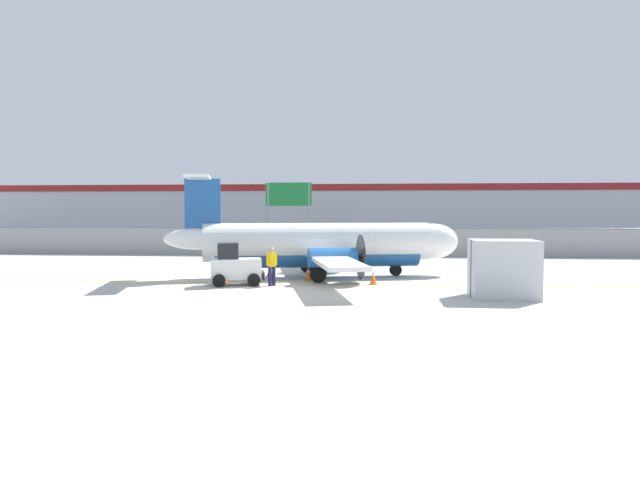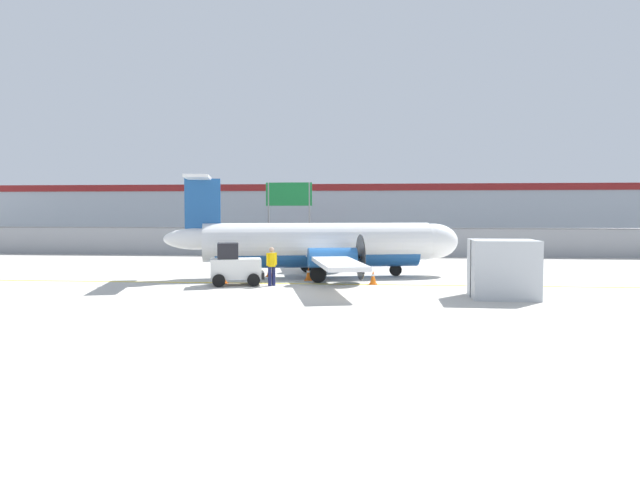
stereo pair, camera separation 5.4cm
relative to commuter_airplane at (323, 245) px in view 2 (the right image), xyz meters
The scene contains 17 objects.
ground_plane 3.28m from the commuter_airplane, 73.54° to the right, with size 140.00×140.00×0.01m.
perimeter_fence 13.29m from the commuter_airplane, 86.50° to the left, with size 98.00×0.10×2.10m.
parking_lot_strip 24.82m from the commuter_airplane, 88.12° to the left, with size 98.00×17.00×0.12m.
background_building 43.28m from the commuter_airplane, 88.93° to the left, with size 91.00×8.10×6.50m.
commuter_airplane is the anchor object (origin of this frame).
baggage_tug 5.08m from the commuter_airplane, 136.80° to the right, with size 2.53×1.86×1.88m.
ground_crew_worker 4.12m from the commuter_airplane, 119.10° to the right, with size 0.48×0.48×1.70m.
cargo_container 9.62m from the commuter_airplane, 39.98° to the right, with size 2.44×2.04×2.20m.
traffic_cone_near_left 3.00m from the commuter_airplane, behind, with size 0.36×0.36×0.64m.
traffic_cone_near_right 5.37m from the commuter_airplane, 145.41° to the right, with size 0.36×0.36×0.64m.
traffic_cone_far_left 2.02m from the commuter_airplane, 112.48° to the right, with size 0.36×0.36×0.64m.
traffic_cone_far_right 3.87m from the commuter_airplane, 47.39° to the right, with size 0.36×0.36×0.64m.
parked_car_0 26.32m from the commuter_airplane, 116.73° to the left, with size 4.37×2.40×1.58m.
parked_car_1 30.94m from the commuter_airplane, 97.62° to the left, with size 4.30×2.21×1.58m.
parked_car_2 29.95m from the commuter_airplane, 81.45° to the left, with size 4.29×2.20×1.58m.
parked_car_3 25.91m from the commuter_airplane, 58.02° to the left, with size 4.37×2.37×1.58m.
highway_sign 16.38m from the commuter_airplane, 104.41° to the left, with size 3.60×0.14×5.50m.
Camera 2 is at (1.60, -23.44, 3.29)m, focal length 32.00 mm.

